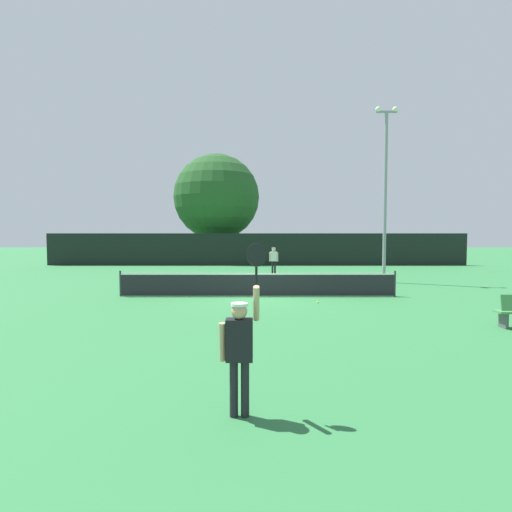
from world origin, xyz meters
TOP-DOWN VIEW (x-y plane):
  - ground_plane at (0.00, 0.00)m, footprint 120.00×120.00m
  - tennis_net at (0.00, 0.00)m, footprint 11.47×0.08m
  - perimeter_fence at (0.00, 16.57)m, footprint 34.43×0.12m
  - player_serving at (-0.29, -11.11)m, footprint 0.68×0.39m
  - player_receiving at (1.06, 9.02)m, footprint 0.57×0.25m
  - tennis_ball at (2.25, -1.65)m, footprint 0.07×0.07m
  - light_pole at (6.77, 4.87)m, footprint 1.18×0.28m
  - large_tree at (-3.69, 20.86)m, footprint 7.82×7.82m
  - parked_car_near at (-3.06, 23.15)m, footprint 1.92×4.20m
  - parked_car_mid at (6.51, 24.11)m, footprint 2.18×4.32m
  - parked_car_far at (9.51, 23.82)m, footprint 2.08×4.28m

SIDE VIEW (x-z plane):
  - ground_plane at x=0.00m, z-range 0.00..0.00m
  - tennis_ball at x=2.25m, z-range 0.00..0.07m
  - tennis_net at x=0.00m, z-range -0.02..1.05m
  - parked_car_near at x=-3.06m, z-range -0.07..1.62m
  - parked_car_mid at x=6.51m, z-range -0.07..1.62m
  - parked_car_far at x=9.51m, z-range -0.07..1.62m
  - player_receiving at x=1.06m, z-range 0.20..1.91m
  - player_serving at x=-0.29m, z-range -0.16..2.32m
  - perimeter_fence at x=0.00m, z-range 0.00..2.62m
  - light_pole at x=6.77m, z-range 0.58..9.81m
  - large_tree at x=-3.69m, z-range 1.01..10.87m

